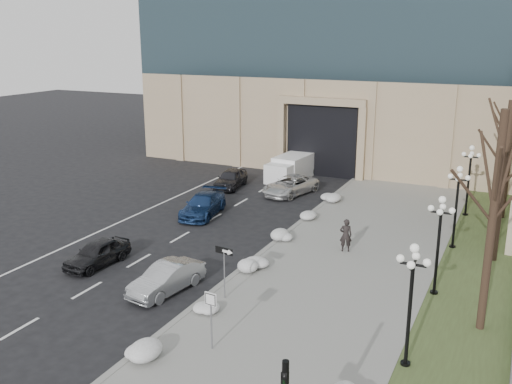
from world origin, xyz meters
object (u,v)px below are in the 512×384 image
one_way_sign (227,258)px  lamppost_d (470,171)px  box_truck (293,167)px  keep_sign (211,309)px  lamppost_b (439,232)px  lamppost_c (457,196)px  car_c (203,205)px  pedestrian (346,235)px  lamppost_a (411,289)px  car_b (167,278)px  car_a (97,253)px  car_d (290,185)px  car_e (231,178)px

one_way_sign → lamppost_d: size_ratio=0.53×
box_truck → keep_sign: size_ratio=2.60×
box_truck → lamppost_b: size_ratio=1.33×
one_way_sign → lamppost_c: bearing=59.7°
car_c → lamppost_d: 17.47m
pedestrian → box_truck: size_ratio=0.29×
car_c → lamppost_a: lamppost_a is taller
box_truck → keep_sign: 27.13m
car_b → lamppost_d: lamppost_d is taller
car_a → car_d: size_ratio=0.78×
car_b → box_truck: 22.69m
car_c → lamppost_b: 16.92m
pedestrian → lamppost_a: 11.29m
car_e → lamppost_d: size_ratio=0.89×
car_e → lamppost_c: lamppost_c is taller
keep_sign → lamppost_d: bearing=78.3°
pedestrian → lamppost_b: size_ratio=0.39×
car_d → lamppost_c: lamppost_c is taller
car_b → lamppost_a: 11.66m
box_truck → lamppost_a: lamppost_a is taller
car_b → lamppost_d: size_ratio=0.86×
car_c → one_way_sign: 12.86m
car_c → lamppost_a: 20.09m
lamppost_b → car_c: bearing=159.8°
car_a → keep_sign: keep_sign is taller
pedestrian → lamppost_c: size_ratio=0.39×
pedestrian → box_truck: bearing=-80.2°
car_d → box_truck: size_ratio=0.79×
pedestrian → lamppost_a: lamppost_a is taller
lamppost_c → car_e: bearing=160.1°
car_c → lamppost_d: bearing=14.8°
car_e → car_d: bearing=-6.3°
car_c → pedestrian: (10.49, -2.49, 0.33)m
car_d → pedestrian: pedestrian is taller
car_b → keep_sign: bearing=-30.1°
car_b → lamppost_b: size_ratio=0.86×
car_d → box_truck: box_truck is taller
one_way_sign → lamppost_c: (8.31, 11.14, 0.97)m
lamppost_b → car_d: bearing=133.8°
pedestrian → keep_sign: size_ratio=0.76×
pedestrian → one_way_sign: 8.56m
keep_sign → lamppost_b: bearing=57.4°
lamppost_c → keep_sign: bearing=-114.4°
lamppost_b → lamppost_c: bearing=90.0°
car_b → pedestrian: size_ratio=2.22×
one_way_sign → car_a: bearing=-178.9°
car_d → lamppost_d: lamppost_d is taller
box_truck → lamppost_c: size_ratio=1.33×
car_d → lamppost_b: bearing=-32.2°
car_d → lamppost_a: (12.43, -19.46, 2.38)m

